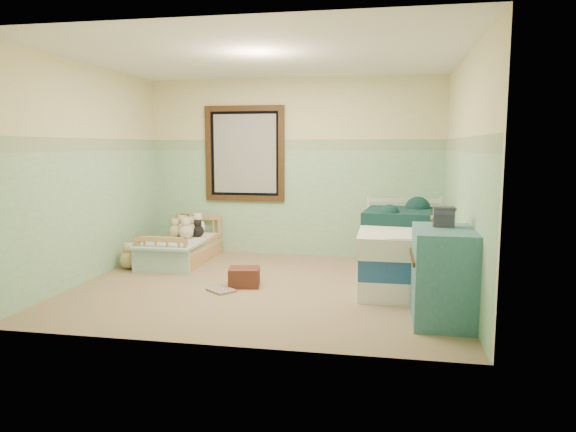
% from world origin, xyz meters
% --- Properties ---
extents(floor, '(4.20, 3.60, 0.02)m').
position_xyz_m(floor, '(0.00, 0.00, -0.01)').
color(floor, '#746348').
rests_on(floor, ground).
extents(ceiling, '(4.20, 3.60, 0.02)m').
position_xyz_m(ceiling, '(0.00, 0.00, 2.51)').
color(ceiling, white).
rests_on(ceiling, wall_back).
extents(wall_back, '(4.20, 0.04, 2.50)m').
position_xyz_m(wall_back, '(0.00, 1.80, 1.25)').
color(wall_back, beige).
rests_on(wall_back, floor).
extents(wall_front, '(4.20, 0.04, 2.50)m').
position_xyz_m(wall_front, '(0.00, -1.80, 1.25)').
color(wall_front, beige).
rests_on(wall_front, floor).
extents(wall_left, '(0.04, 3.60, 2.50)m').
position_xyz_m(wall_left, '(-2.10, 0.00, 1.25)').
color(wall_left, beige).
rests_on(wall_left, floor).
extents(wall_right, '(0.04, 3.60, 2.50)m').
position_xyz_m(wall_right, '(2.10, 0.00, 1.25)').
color(wall_right, beige).
rests_on(wall_right, floor).
extents(wainscot_mint, '(4.20, 0.01, 1.50)m').
position_xyz_m(wainscot_mint, '(0.00, 1.79, 0.75)').
color(wainscot_mint, '#85B084').
rests_on(wainscot_mint, floor).
extents(border_strip, '(4.20, 0.01, 0.15)m').
position_xyz_m(border_strip, '(0.00, 1.79, 1.57)').
color(border_strip, '#53845C').
rests_on(border_strip, wall_back).
extents(window_frame, '(1.16, 0.06, 1.36)m').
position_xyz_m(window_frame, '(-0.70, 1.76, 1.45)').
color(window_frame, black).
rests_on(window_frame, wall_back).
extents(window_blinds, '(0.92, 0.01, 1.12)m').
position_xyz_m(window_blinds, '(-0.70, 1.77, 1.45)').
color(window_blinds, '#BBBBB5').
rests_on(window_blinds, window_frame).
extents(toddler_bed_frame, '(0.69, 1.38, 0.18)m').
position_xyz_m(toddler_bed_frame, '(-1.40, 1.05, 0.09)').
color(toddler_bed_frame, tan).
rests_on(toddler_bed_frame, floor).
extents(toddler_mattress, '(0.63, 1.32, 0.12)m').
position_xyz_m(toddler_mattress, '(-1.40, 1.05, 0.24)').
color(toddler_mattress, white).
rests_on(toddler_mattress, toddler_bed_frame).
extents(patchwork_quilt, '(0.75, 0.69, 0.03)m').
position_xyz_m(patchwork_quilt, '(-1.40, 0.62, 0.31)').
color(patchwork_quilt, '#6AB1DC').
rests_on(patchwork_quilt, toddler_mattress).
extents(plush_bed_brown, '(0.19, 0.19, 0.19)m').
position_xyz_m(plush_bed_brown, '(-1.55, 1.55, 0.39)').
color(plush_bed_brown, brown).
rests_on(plush_bed_brown, toddler_mattress).
extents(plush_bed_white, '(0.21, 0.21, 0.21)m').
position_xyz_m(plush_bed_white, '(-1.35, 1.55, 0.40)').
color(plush_bed_white, white).
rests_on(plush_bed_white, toddler_mattress).
extents(plush_bed_tan, '(0.20, 0.20, 0.20)m').
position_xyz_m(plush_bed_tan, '(-1.50, 1.33, 0.40)').
color(plush_bed_tan, '#CCB57D').
rests_on(plush_bed_tan, toddler_mattress).
extents(plush_bed_dark, '(0.16, 0.16, 0.16)m').
position_xyz_m(plush_bed_dark, '(-1.27, 1.33, 0.38)').
color(plush_bed_dark, black).
rests_on(plush_bed_dark, toddler_mattress).
extents(plush_floor_cream, '(0.26, 0.26, 0.26)m').
position_xyz_m(plush_floor_cream, '(-1.67, 0.79, 0.13)').
color(plush_floor_cream, beige).
rests_on(plush_floor_cream, floor).
extents(plush_floor_tan, '(0.23, 0.23, 0.23)m').
position_xyz_m(plush_floor_tan, '(-1.90, 0.52, 0.11)').
color(plush_floor_tan, '#CCB57D').
rests_on(plush_floor_tan, floor).
extents(twin_bed_frame, '(0.99, 1.98, 0.22)m').
position_xyz_m(twin_bed_frame, '(1.55, 0.51, 0.11)').
color(twin_bed_frame, white).
rests_on(twin_bed_frame, floor).
extents(twin_boxspring, '(0.99, 1.98, 0.22)m').
position_xyz_m(twin_boxspring, '(1.55, 0.51, 0.33)').
color(twin_boxspring, navy).
rests_on(twin_boxspring, twin_bed_frame).
extents(twin_mattress, '(1.03, 2.02, 0.22)m').
position_xyz_m(twin_mattress, '(1.55, 0.51, 0.55)').
color(twin_mattress, silver).
rests_on(twin_mattress, twin_boxspring).
extents(teal_blanket, '(0.94, 0.98, 0.14)m').
position_xyz_m(teal_blanket, '(1.50, 0.81, 0.73)').
color(teal_blanket, black).
rests_on(teal_blanket, twin_mattress).
extents(dresser, '(0.52, 0.83, 0.83)m').
position_xyz_m(dresser, '(1.83, -0.83, 0.42)').
color(dresser, '#386D6E').
rests_on(dresser, floor).
extents(book_stack, '(0.18, 0.14, 0.18)m').
position_xyz_m(book_stack, '(1.83, -0.70, 0.93)').
color(book_stack, '#442F2E').
rests_on(book_stack, dresser).
extents(red_pillow, '(0.38, 0.35, 0.21)m').
position_xyz_m(red_pillow, '(-0.23, -0.04, 0.10)').
color(red_pillow, brown).
rests_on(red_pillow, floor).
extents(floor_book, '(0.36, 0.35, 0.03)m').
position_xyz_m(floor_book, '(-0.41, -0.29, 0.01)').
color(floor_book, orange).
rests_on(floor_book, floor).
extents(extra_plush_0, '(0.20, 0.20, 0.20)m').
position_xyz_m(extra_plush_0, '(-1.37, 1.14, 0.40)').
color(extra_plush_0, beige).
rests_on(extra_plush_0, toddler_mattress).
extents(extra_plush_1, '(0.19, 0.19, 0.19)m').
position_xyz_m(extra_plush_1, '(-1.38, 1.33, 0.39)').
color(extra_plush_1, '#CCB57D').
rests_on(extra_plush_1, toddler_mattress).
extents(extra_plush_2, '(0.18, 0.18, 0.18)m').
position_xyz_m(extra_plush_2, '(-1.56, 1.22, 0.39)').
color(extra_plush_2, '#CCB57D').
rests_on(extra_plush_2, toddler_mattress).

